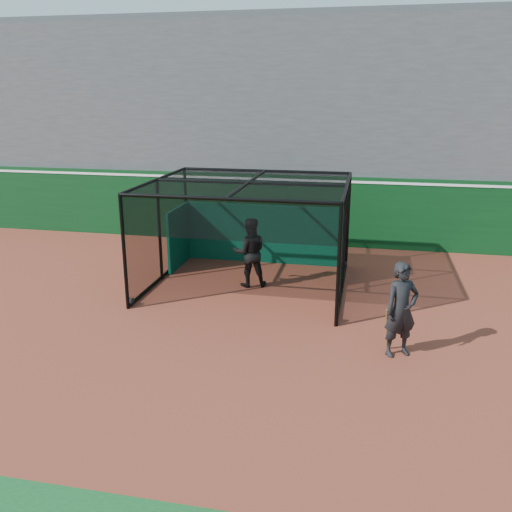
# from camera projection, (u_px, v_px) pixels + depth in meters

# --- Properties ---
(ground) EXTENTS (120.00, 120.00, 0.00)m
(ground) POSITION_uv_depth(u_px,v_px,m) (210.00, 339.00, 12.18)
(ground) COLOR brown
(ground) RESTS_ON ground
(outfield_wall) EXTENTS (50.00, 0.50, 2.50)m
(outfield_wall) POSITION_uv_depth(u_px,v_px,m) (275.00, 207.00, 19.77)
(outfield_wall) COLOR #093413
(outfield_wall) RESTS_ON ground
(grandstand) EXTENTS (50.00, 7.85, 8.95)m
(grandstand) POSITION_uv_depth(u_px,v_px,m) (292.00, 114.00, 22.38)
(grandstand) COLOR #4C4C4F
(grandstand) RESTS_ON ground
(batting_cage) EXTENTS (5.39, 4.83, 2.96)m
(batting_cage) POSITION_uv_depth(u_px,v_px,m) (249.00, 235.00, 15.19)
(batting_cage) COLOR black
(batting_cage) RESTS_ON ground
(batter) EXTENTS (1.15, 1.01, 1.98)m
(batter) POSITION_uv_depth(u_px,v_px,m) (250.00, 252.00, 15.28)
(batter) COLOR black
(batter) RESTS_ON ground
(on_deck_player) EXTENTS (0.88, 0.78, 2.03)m
(on_deck_player) POSITION_uv_depth(u_px,v_px,m) (401.00, 310.00, 11.18)
(on_deck_player) COLOR black
(on_deck_player) RESTS_ON ground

